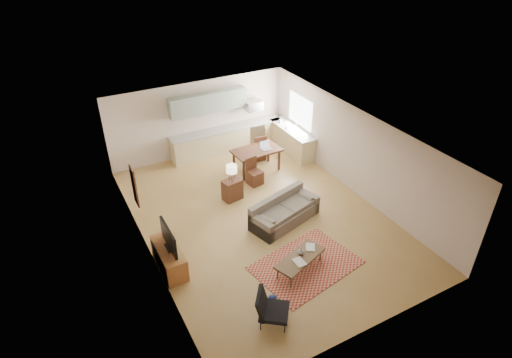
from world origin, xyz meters
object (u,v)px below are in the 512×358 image
coffee_table (300,264)px  console_table (232,190)px  sofa (285,211)px  armchair (274,309)px  tv_credenza (169,258)px  dining_table (257,160)px

coffee_table → console_table: (-0.11, 3.57, 0.12)m
sofa → armchair: size_ratio=2.69×
armchair → sofa: bearing=1.9°
armchair → coffee_table: bearing=-14.7°
sofa → tv_credenza: (-3.47, -0.26, -0.07)m
sofa → console_table: sofa is taller
sofa → armchair: (-2.05, -2.91, 0.03)m
armchair → tv_credenza: armchair is taller
armchair → console_table: (1.24, 4.64, -0.07)m
sofa → coffee_table: (-0.70, -1.85, -0.17)m
sofa → tv_credenza: bearing=168.4°
dining_table → coffee_table: bearing=-108.4°
sofa → armchair: 3.56m
coffee_table → console_table: 3.58m
console_table → coffee_table: bearing=-98.8°
armchair → console_table: size_ratio=1.21×
tv_credenza → coffee_table: bearing=-29.8°
coffee_table → dining_table: size_ratio=0.88×
coffee_table → tv_credenza: bearing=130.0°
console_table → armchair: bearing=-115.5°
armchair → dining_table: 6.38m
sofa → coffee_table: 1.98m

